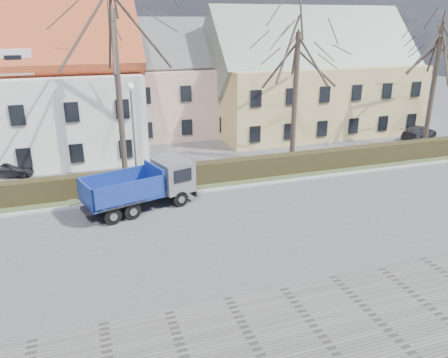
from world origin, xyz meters
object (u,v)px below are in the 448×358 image
object	(u,v)px
dump_truck	(136,188)
streetlight	(134,136)
cart_frame	(70,204)
parked_car_b	(419,132)
parked_car_a	(6,168)

from	to	relation	value
dump_truck	streetlight	world-z (taller)	streetlight
cart_frame	parked_car_b	size ratio (longest dim) A/B	0.15
dump_truck	parked_car_b	size ratio (longest dim) A/B	1.52
dump_truck	parked_car_a	bearing A→B (deg)	115.23
parked_car_a	parked_car_b	distance (m)	32.65
streetlight	parked_car_a	xyz separation A→B (m)	(-7.89, 4.46, -2.60)
dump_truck	streetlight	distance (m)	4.27
parked_car_a	parked_car_b	size ratio (longest dim) A/B	0.86
dump_truck	cart_frame	size ratio (longest dim) A/B	10.05
streetlight	parked_car_b	xyz separation A→B (m)	(24.74, 3.58, -2.61)
cart_frame	parked_car_a	xyz separation A→B (m)	(-3.88, 6.86, 0.32)
parked_car_b	dump_truck	bearing A→B (deg)	83.51
dump_truck	parked_car_a	distance (m)	11.06
parked_car_a	parked_car_b	xyz separation A→B (m)	(32.63, -0.87, -0.01)
dump_truck	cart_frame	xyz separation A→B (m)	(-3.49, 1.35, -0.96)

